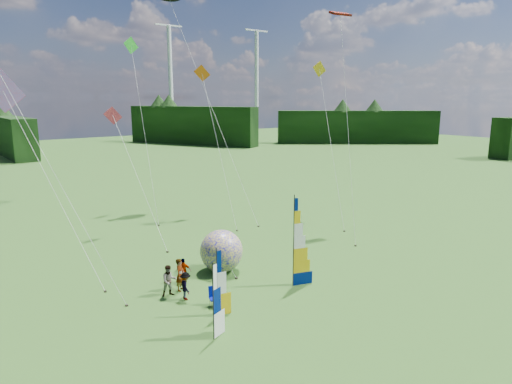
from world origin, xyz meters
TOP-DOWN VIEW (x-y plane):
  - ground at (0.00, 0.00)m, footprint 220.00×220.00m
  - treeline_ring at (0.00, 0.00)m, footprint 210.00×210.00m
  - turbine_left at (70.00, 95.00)m, footprint 8.00×1.20m
  - turbine_right at (45.00, 102.00)m, footprint 8.00×1.20m
  - feather_banner_main at (0.44, 2.35)m, footprint 1.37×0.52m
  - side_banner_left at (-5.09, 1.89)m, footprint 0.96×0.26m
  - side_banner_far at (-6.44, 0.12)m, footprint 1.01×0.45m
  - bol_inflatable at (-1.56, 6.82)m, footprint 3.22×3.22m
  - spectator_a at (-5.02, 5.83)m, footprint 0.81×0.79m
  - spectator_b at (-5.85, 5.56)m, footprint 0.92×0.59m
  - spectator_c at (-5.38, 4.56)m, footprint 0.61×1.06m
  - spectator_d at (-4.37, 6.61)m, footprint 0.94×0.82m
  - camp_chair at (-4.60, 2.88)m, footprint 0.78×0.78m
  - kite_whale at (6.12, 19.97)m, footprint 4.63×16.73m
  - kite_rainbow_delta at (-9.94, 11.69)m, footprint 9.63×12.68m
  - kite_parafoil at (10.98, 7.82)m, footprint 10.33×11.50m
  - small_kite_red at (-2.85, 15.95)m, footprint 3.65×10.31m
  - small_kite_orange at (5.25, 17.37)m, footprint 7.78×11.33m
  - small_kite_yellow at (12.66, 11.00)m, footprint 6.84×9.49m
  - small_kite_pink at (-11.02, 8.54)m, footprint 9.68×9.69m
  - small_kite_green at (1.01, 23.14)m, footprint 6.58×12.09m

SIDE VIEW (x-z plane):
  - ground at x=0.00m, z-range 0.00..0.00m
  - camp_chair at x=-4.60m, z-range 0.00..1.06m
  - spectator_d at x=-4.37m, z-range 0.00..1.52m
  - spectator_c at x=-5.38m, z-range 0.00..1.55m
  - spectator_b at x=-5.85m, z-range 0.00..1.76m
  - spectator_a at x=-5.02m, z-range 0.00..1.88m
  - bol_inflatable at x=-1.56m, z-range 0.00..2.68m
  - side_banner_left at x=-5.09m, z-range 0.00..3.45m
  - side_banner_far at x=-6.44m, z-range 0.00..3.54m
  - feather_banner_main at x=0.44m, z-range 0.00..5.23m
  - treeline_ring at x=0.00m, z-range 0.00..8.00m
  - small_kite_red at x=-2.85m, z-range 0.00..10.56m
  - kite_rainbow_delta at x=-9.94m, z-range 0.00..13.28m
  - small_kite_orange at x=5.25m, z-range 0.00..14.22m
  - small_kite_yellow at x=12.66m, z-range 0.00..14.46m
  - small_kite_green at x=1.01m, z-range 0.00..16.97m
  - small_kite_pink at x=-11.02m, z-range 0.00..17.25m
  - kite_parafoil at x=10.98m, z-range 0.00..19.21m
  - kite_whale at x=6.12m, z-range 0.00..22.02m
  - turbine_left at x=70.00m, z-range 0.00..30.00m
  - turbine_right at x=45.00m, z-range 0.00..30.00m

